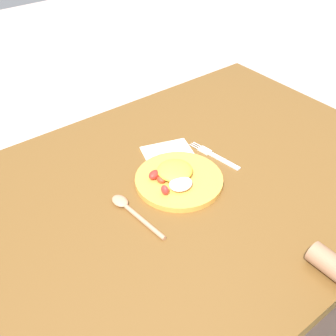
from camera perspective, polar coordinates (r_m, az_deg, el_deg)
ground_plane at (r=1.70m, az=2.79°, el=-19.19°), size 8.00×8.00×0.00m
dining_table at (r=1.24m, az=3.61°, el=-4.60°), size 1.32×0.97×0.67m
plate at (r=1.16m, az=1.34°, el=-1.42°), size 0.25×0.25×0.05m
fork at (r=1.27m, az=6.50°, el=1.65°), size 0.04×0.19×0.01m
spoon at (r=1.09m, az=-5.25°, el=-5.72°), size 0.04×0.20×0.02m
napkin at (r=1.28m, az=-0.08°, el=2.23°), size 0.17×0.14×0.00m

